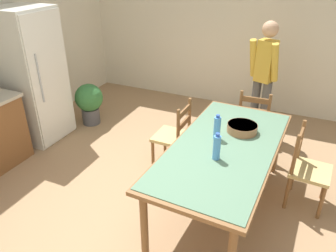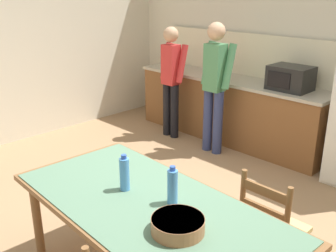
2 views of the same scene
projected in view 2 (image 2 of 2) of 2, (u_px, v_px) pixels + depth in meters
ground_plane at (176, 230)px, 3.64m from camera, size 8.32×8.32×0.00m
wall_back at (324, 44)px, 4.92m from camera, size 6.52×0.12×2.90m
wall_left at (5, 40)px, 5.33m from camera, size 0.12×5.20×2.90m
kitchen_counter at (229, 108)px, 5.70m from camera, size 2.99×0.66×0.91m
counter_splashback at (245, 54)px, 5.65m from camera, size 2.95×0.03×0.60m
microwave at (290, 78)px, 4.87m from camera, size 0.50×0.39×0.30m
dining_table at (149, 213)px, 2.65m from camera, size 2.11×1.08×0.77m
bottle_near_centre at (125, 174)px, 2.76m from camera, size 0.07×0.07×0.27m
bottle_off_centre at (172, 186)px, 2.59m from camera, size 0.07×0.07×0.27m
serving_bowl at (178, 224)px, 2.31m from camera, size 0.32×0.32×0.09m
chair_side_far_right at (271, 229)px, 2.91m from camera, size 0.42×0.40×0.91m
person_at_sink at (171, 77)px, 5.65m from camera, size 0.40×0.28×1.61m
person_at_counter at (215, 82)px, 5.07m from camera, size 0.43×0.30×1.72m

